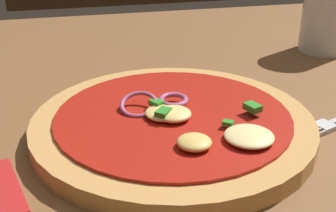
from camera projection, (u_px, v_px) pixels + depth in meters
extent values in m
cube|color=brown|center=(143.00, 132.00, 0.47)|extent=(1.24, 0.95, 0.03)
cylinder|color=tan|center=(173.00, 125.00, 0.43)|extent=(0.28, 0.28, 0.02)
cylinder|color=#A81C11|center=(173.00, 115.00, 0.43)|extent=(0.23, 0.23, 0.00)
ellipsoid|color=#EFCC72|center=(164.00, 113.00, 0.42)|extent=(0.04, 0.04, 0.01)
ellipsoid|color=#F4DB8E|center=(249.00, 136.00, 0.38)|extent=(0.04, 0.04, 0.01)
ellipsoid|color=#E5BC60|center=(194.00, 142.00, 0.37)|extent=(0.03, 0.03, 0.01)
ellipsoid|color=#EFCC72|center=(173.00, 114.00, 0.42)|extent=(0.03, 0.03, 0.01)
torus|color=#B25984|center=(174.00, 100.00, 0.44)|extent=(0.03, 0.03, 0.01)
torus|color=#B25984|center=(139.00, 104.00, 0.43)|extent=(0.05, 0.05, 0.02)
cube|color=#2D8C28|center=(183.00, 113.00, 0.42)|extent=(0.01, 0.01, 0.00)
cube|color=#2D8C28|center=(228.00, 123.00, 0.40)|extent=(0.01, 0.01, 0.00)
cube|color=#2D8C28|center=(157.00, 103.00, 0.43)|extent=(0.02, 0.02, 0.01)
cube|color=#2D8C28|center=(163.00, 113.00, 0.41)|extent=(0.02, 0.02, 0.01)
cube|color=#2D8C28|center=(253.00, 107.00, 0.42)|extent=(0.02, 0.02, 0.01)
cube|color=silver|center=(325.00, 126.00, 0.44)|extent=(0.02, 0.02, 0.01)
cube|color=silver|center=(302.00, 129.00, 0.44)|extent=(0.03, 0.01, 0.00)
cube|color=silver|center=(307.00, 131.00, 0.43)|extent=(0.03, 0.01, 0.00)
cube|color=silver|center=(311.00, 134.00, 0.43)|extent=(0.03, 0.01, 0.00)
cube|color=silver|center=(316.00, 136.00, 0.42)|extent=(0.03, 0.01, 0.00)
cylinder|color=silver|center=(329.00, 10.00, 0.65)|extent=(0.08, 0.08, 0.13)
cylinder|color=gold|center=(327.00, 18.00, 0.65)|extent=(0.07, 0.07, 0.10)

